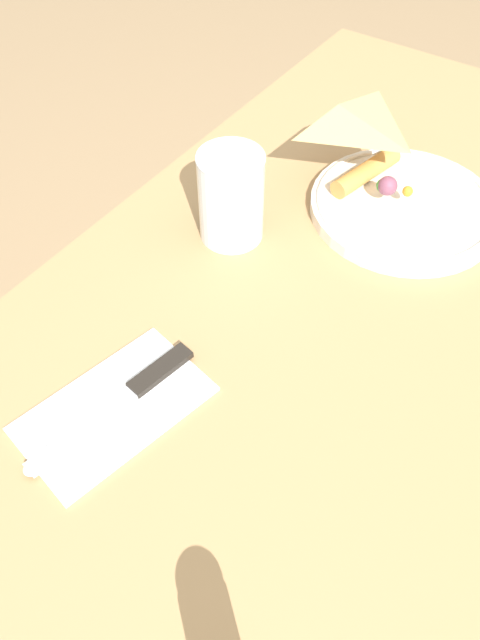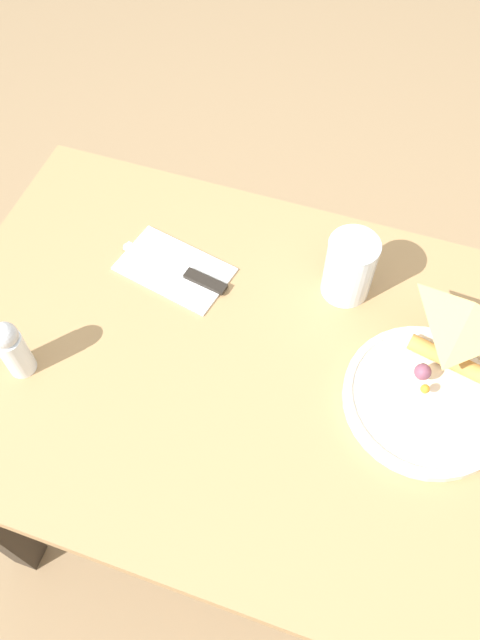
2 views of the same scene
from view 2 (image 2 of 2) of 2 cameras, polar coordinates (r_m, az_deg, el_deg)
The scene contains 7 objects.
ground_plane at distance 1.59m, azimuth 3.73°, elevation -17.29°, with size 6.00×6.00×0.00m, color #997A56.
dining_table at distance 1.02m, azimuth 5.62°, elevation -8.36°, with size 1.15×0.65×0.72m.
plate_pizza at distance 0.92m, azimuth 16.79°, elevation -6.58°, with size 0.23×0.23×0.06m.
milk_glass at distance 0.97m, azimuth 9.96°, elevation 4.65°, with size 0.08×0.08×0.11m.
napkin_folded at distance 1.02m, azimuth -6.00°, elevation 4.66°, with size 0.20×0.14×0.00m.
butter_knife at distance 1.01m, azimuth -5.57°, elevation 4.62°, with size 0.19×0.05×0.01m.
salt_shaker at distance 0.93m, azimuth -20.11°, elevation -2.45°, with size 0.04×0.04×0.11m.
Camera 2 is at (-0.04, 0.42, 1.53)m, focal length 35.00 mm.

